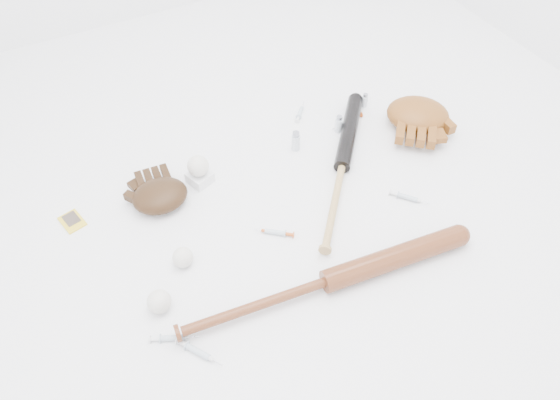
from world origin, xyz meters
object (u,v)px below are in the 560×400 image
bat_dark (342,166)px  pedestal (200,178)px  glove_dark (160,195)px  bat_wood (327,281)px

bat_dark → pedestal: bearing=108.1°
glove_dark → pedestal: size_ratio=3.00×
bat_wood → pedestal: bat_wood is taller
pedestal → glove_dark: bearing=-168.3°
glove_dark → pedestal: (0.16, 0.03, -0.02)m
glove_dark → bat_wood: bearing=-55.1°
bat_dark → pedestal: 0.52m
bat_wood → glove_dark: 0.66m
bat_dark → bat_wood: size_ratio=0.84×
glove_dark → pedestal: 0.17m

